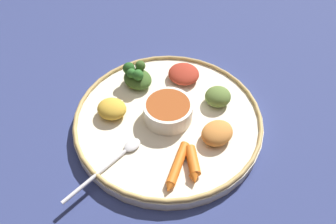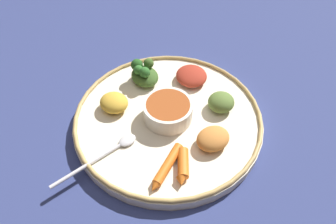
{
  "view_description": "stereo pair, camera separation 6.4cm",
  "coord_description": "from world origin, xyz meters",
  "px_view_note": "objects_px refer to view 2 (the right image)",
  "views": [
    {
      "loc": [
        0.39,
        -0.16,
        0.51
      ],
      "look_at": [
        0.0,
        0.0,
        0.04
      ],
      "focal_mm": 35.43,
      "sensor_mm": 36.0,
      "label": 1
    },
    {
      "loc": [
        0.41,
        -0.1,
        0.51
      ],
      "look_at": [
        0.0,
        0.0,
        0.04
      ],
      "focal_mm": 35.43,
      "sensor_mm": 36.0,
      "label": 2
    }
  ],
  "objects_px": {
    "spoon": "(108,152)",
    "carrot_outer": "(181,167)",
    "carrot_near_spoon": "(167,167)",
    "center_bowl": "(168,110)",
    "greens_pile": "(144,73)"
  },
  "relations": [
    {
      "from": "carrot_near_spoon",
      "to": "center_bowl",
      "type": "bearing_deg",
      "value": 165.74
    },
    {
      "from": "carrot_outer",
      "to": "greens_pile",
      "type": "bearing_deg",
      "value": -174.77
    },
    {
      "from": "center_bowl",
      "to": "greens_pile",
      "type": "distance_m",
      "value": 0.11
    },
    {
      "from": "spoon",
      "to": "carrot_near_spoon",
      "type": "xyz_separation_m",
      "value": [
        0.06,
        0.09,
        0.0
      ]
    },
    {
      "from": "carrot_near_spoon",
      "to": "carrot_outer",
      "type": "distance_m",
      "value": 0.02
    },
    {
      "from": "carrot_near_spoon",
      "to": "carrot_outer",
      "type": "height_order",
      "value": "carrot_outer"
    },
    {
      "from": "center_bowl",
      "to": "carrot_near_spoon",
      "type": "height_order",
      "value": "center_bowl"
    },
    {
      "from": "center_bowl",
      "to": "carrot_outer",
      "type": "relative_size",
      "value": 1.32
    },
    {
      "from": "carrot_near_spoon",
      "to": "greens_pile",
      "type": "bearing_deg",
      "value": 179.33
    },
    {
      "from": "spoon",
      "to": "greens_pile",
      "type": "height_order",
      "value": "greens_pile"
    },
    {
      "from": "spoon",
      "to": "carrot_outer",
      "type": "distance_m",
      "value": 0.13
    },
    {
      "from": "spoon",
      "to": "carrot_outer",
      "type": "relative_size",
      "value": 2.21
    },
    {
      "from": "spoon",
      "to": "carrot_outer",
      "type": "xyz_separation_m",
      "value": [
        0.06,
        0.12,
        0.01
      ]
    },
    {
      "from": "center_bowl",
      "to": "carrot_near_spoon",
      "type": "distance_m",
      "value": 0.12
    },
    {
      "from": "carrot_near_spoon",
      "to": "carrot_outer",
      "type": "relative_size",
      "value": 1.19
    }
  ]
}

